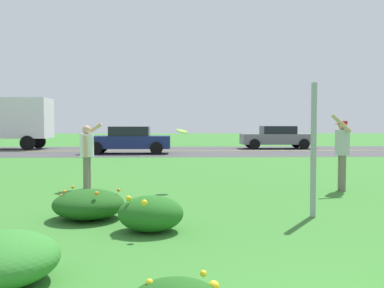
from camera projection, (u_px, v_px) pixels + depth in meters
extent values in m
plane|color=#387A2D|center=(233.00, 173.00, 14.53)|extent=(120.00, 120.00, 0.00)
cube|color=#424244|center=(207.00, 151.00, 26.50)|extent=(120.00, 9.99, 0.01)
cube|color=yellow|center=(207.00, 151.00, 26.50)|extent=(120.00, 0.16, 0.00)
ellipsoid|color=#23661E|center=(151.00, 214.00, 6.67)|extent=(0.97, 0.89, 0.53)
sphere|color=yellow|center=(128.00, 198.00, 6.50)|extent=(0.08, 0.08, 0.08)
sphere|color=yellow|center=(131.00, 204.00, 6.65)|extent=(0.08, 0.08, 0.08)
sphere|color=yellow|center=(150.00, 199.00, 7.11)|extent=(0.09, 0.09, 0.09)
sphere|color=yellow|center=(144.00, 203.00, 6.21)|extent=(0.09, 0.09, 0.09)
ellipsoid|color=#1E5619|center=(89.00, 204.00, 7.56)|extent=(1.19, 1.23, 0.49)
sphere|color=orange|center=(110.00, 197.00, 7.95)|extent=(0.07, 0.07, 0.07)
sphere|color=orange|center=(119.00, 190.00, 7.66)|extent=(0.06, 0.06, 0.06)
sphere|color=orange|center=(64.00, 192.00, 7.43)|extent=(0.06, 0.06, 0.06)
sphere|color=orange|center=(73.00, 187.00, 7.74)|extent=(0.05, 0.05, 0.05)
sphere|color=orange|center=(97.00, 193.00, 7.82)|extent=(0.09, 0.09, 0.09)
sphere|color=orange|center=(97.00, 193.00, 7.13)|extent=(0.07, 0.07, 0.07)
sphere|color=orange|center=(61.00, 196.00, 7.59)|extent=(0.07, 0.07, 0.07)
sphere|color=yellow|center=(150.00, 282.00, 3.58)|extent=(0.06, 0.06, 0.06)
sphere|color=yellow|center=(177.00, 281.00, 3.69)|extent=(0.05, 0.05, 0.05)
sphere|color=yellow|center=(214.00, 286.00, 3.64)|extent=(0.09, 0.09, 0.09)
sphere|color=yellow|center=(203.00, 273.00, 3.79)|extent=(0.06, 0.06, 0.06)
cube|color=#93969B|center=(313.00, 150.00, 7.68)|extent=(0.07, 0.10, 2.29)
cylinder|color=silver|center=(87.00, 145.00, 11.00)|extent=(0.34, 0.34, 0.56)
sphere|color=tan|center=(87.00, 130.00, 10.98)|extent=(0.21, 0.21, 0.21)
cylinder|color=#726B5B|center=(88.00, 172.00, 11.11)|extent=(0.14, 0.14, 0.79)
cylinder|color=#726B5B|center=(86.00, 173.00, 10.94)|extent=(0.14, 0.14, 0.79)
cylinder|color=tan|center=(92.00, 130.00, 11.17)|extent=(0.50, 0.13, 0.35)
cylinder|color=tan|center=(85.00, 146.00, 10.80)|extent=(0.12, 0.10, 0.53)
cylinder|color=#B2B2B7|center=(342.00, 142.00, 10.65)|extent=(0.34, 0.34, 0.60)
sphere|color=tan|center=(343.00, 125.00, 10.63)|extent=(0.21, 0.21, 0.21)
cylinder|color=#726B5B|center=(343.00, 173.00, 10.60)|extent=(0.14, 0.14, 0.85)
cylinder|color=#726B5B|center=(341.00, 173.00, 10.77)|extent=(0.14, 0.14, 0.85)
cylinder|color=tan|center=(341.00, 123.00, 10.44)|extent=(0.49, 0.13, 0.45)
cylinder|color=tan|center=(339.00, 143.00, 10.85)|extent=(0.12, 0.10, 0.57)
cylinder|color=red|center=(343.00, 123.00, 10.63)|extent=(0.22, 0.22, 0.07)
cylinder|color=red|center=(339.00, 124.00, 10.64)|extent=(0.15, 0.15, 0.02)
cylinder|color=#8CD133|center=(182.00, 131.00, 10.80)|extent=(0.29, 0.28, 0.14)
torus|color=#8CD133|center=(182.00, 131.00, 10.80)|extent=(0.29, 0.28, 0.14)
cube|color=slate|center=(276.00, 139.00, 28.88)|extent=(4.50, 1.82, 0.66)
cube|color=black|center=(278.00, 130.00, 28.86)|extent=(2.10, 1.64, 0.52)
cylinder|color=black|center=(255.00, 144.00, 27.95)|extent=(0.66, 0.22, 0.66)
cylinder|color=black|center=(250.00, 143.00, 29.73)|extent=(0.66, 0.22, 0.66)
cylinder|color=black|center=(304.00, 144.00, 28.06)|extent=(0.66, 0.22, 0.66)
cylinder|color=black|center=(296.00, 143.00, 29.84)|extent=(0.66, 0.22, 0.66)
cube|color=navy|center=(128.00, 142.00, 24.07)|extent=(4.50, 1.82, 0.66)
cube|color=black|center=(130.00, 131.00, 24.05)|extent=(2.10, 1.64, 0.52)
cylinder|color=black|center=(96.00, 148.00, 23.14)|extent=(0.66, 0.22, 0.66)
cylinder|color=black|center=(102.00, 147.00, 24.92)|extent=(0.66, 0.22, 0.66)
cylinder|color=black|center=(156.00, 148.00, 23.25)|extent=(0.66, 0.22, 0.66)
cylinder|color=black|center=(158.00, 147.00, 25.03)|extent=(0.66, 0.22, 0.66)
cube|color=silver|center=(12.00, 118.00, 28.23)|extent=(4.60, 2.30, 2.50)
cylinder|color=black|center=(28.00, 143.00, 27.24)|extent=(0.88, 0.26, 0.88)
cylinder|color=black|center=(39.00, 141.00, 29.44)|extent=(0.88, 0.26, 0.88)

